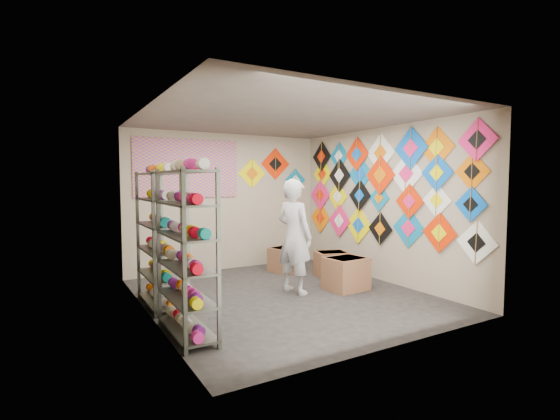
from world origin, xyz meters
TOP-DOWN VIEW (x-y plane):
  - ground at (0.00, 0.00)m, footprint 4.50×4.50m
  - room_walls at (0.00, 0.00)m, footprint 4.50×4.50m
  - shelf_rack_front at (-1.78, -0.85)m, footprint 0.40×1.10m
  - shelf_rack_back at (-1.78, 0.45)m, footprint 0.40×1.10m
  - string_spools at (-1.78, -0.20)m, footprint 0.12×2.36m
  - kite_wall_display at (1.98, 0.09)m, footprint 0.05×4.33m
  - back_wall_kites at (1.03, 2.24)m, footprint 1.61×0.02m
  - poster at (-0.80, 2.23)m, footprint 2.00×0.01m
  - shopkeeper at (0.22, 0.06)m, footprint 0.89×0.79m
  - carton_a at (1.05, -0.20)m, footprint 0.67×0.57m
  - carton_b at (1.41, 0.65)m, footprint 0.67×0.60m
  - carton_c at (0.87, 1.42)m, footprint 0.62×0.66m

SIDE VIEW (x-z plane):
  - ground at x=0.00m, z-range 0.00..0.00m
  - carton_b at x=1.41m, z-range 0.00..0.46m
  - carton_c at x=0.87m, z-range 0.00..0.47m
  - carton_a at x=1.05m, z-range 0.00..0.52m
  - shopkeeper at x=0.22m, z-range 0.00..1.79m
  - shelf_rack_front at x=-1.78m, z-range 0.00..1.90m
  - shelf_rack_back at x=-1.78m, z-range 0.00..1.90m
  - string_spools at x=-1.78m, z-range 0.99..1.11m
  - room_walls at x=0.00m, z-range -0.61..3.89m
  - kite_wall_display at x=1.98m, z-range 0.62..2.68m
  - back_wall_kites at x=1.03m, z-range 1.51..2.44m
  - poster at x=-0.80m, z-range 1.45..2.55m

